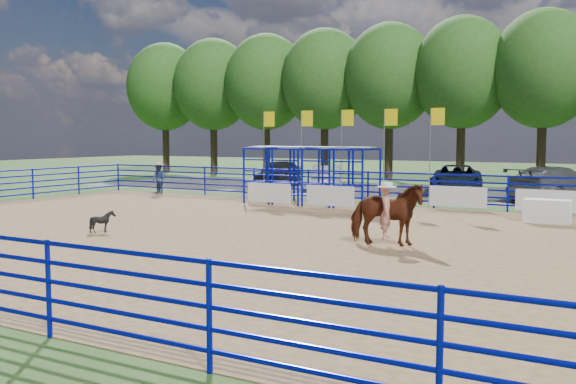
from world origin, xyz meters
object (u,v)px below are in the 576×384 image
object	(u,v)px
calf	(103,222)
car_c	(457,180)
car_a	(279,173)
spectator_cowboy	(159,178)
car_d	(555,183)
car_b	(327,178)
horse_and_rider	(386,212)
announcer_table	(547,211)

from	to	relation	value
calf	car_c	size ratio (longest dim) A/B	0.13
car_a	spectator_cowboy	bearing A→B (deg)	-124.50
calf	car_d	world-z (taller)	car_d
car_a	car_b	distance (m)	3.99
car_b	car_c	world-z (taller)	car_c
spectator_cowboy	car_a	xyz separation A→B (m)	(2.99, 7.42, -0.02)
horse_and_rider	car_b	distance (m)	17.84
calf	car_a	bearing A→B (deg)	0.48
car_b	horse_and_rider	bearing A→B (deg)	97.24
announcer_table	horse_and_rider	size ratio (longest dim) A/B	0.62
horse_and_rider	calf	distance (m)	8.92
horse_and_rider	calf	size ratio (longest dim) A/B	3.51
car_a	car_d	world-z (taller)	car_d
calf	car_c	world-z (taller)	car_c
announcer_table	car_b	world-z (taller)	car_b
spectator_cowboy	car_c	xyz separation A→B (m)	(13.61, 7.58, -0.07)
spectator_cowboy	announcer_table	bearing A→B (deg)	-5.74
car_c	car_d	bearing A→B (deg)	-24.83
horse_and_rider	spectator_cowboy	size ratio (longest dim) A/B	1.51
spectator_cowboy	car_a	bearing A→B (deg)	68.04
spectator_cowboy	car_d	bearing A→B (deg)	19.60
calf	car_a	world-z (taller)	car_a
horse_and_rider	car_a	size ratio (longest dim) A/B	0.52
horse_and_rider	car_c	bearing A→B (deg)	98.21
calf	car_d	size ratio (longest dim) A/B	0.13
announcer_table	spectator_cowboy	world-z (taller)	spectator_cowboy
horse_and_rider	spectator_cowboy	world-z (taller)	horse_and_rider
horse_and_rider	announcer_table	bearing A→B (deg)	65.56
car_a	horse_and_rider	bearing A→B (deg)	-64.30
spectator_cowboy	car_b	bearing A→B (deg)	42.19
announcer_table	car_d	world-z (taller)	car_d
calf	car_b	distance (m)	17.40
horse_and_rider	car_d	bearing A→B (deg)	81.03
horse_and_rider	car_b	size ratio (longest dim) A/B	0.57
announcer_table	calf	distance (m)	15.10
calf	horse_and_rider	bearing A→B (deg)	-88.88
announcer_table	car_c	world-z (taller)	car_c
announcer_table	horse_and_rider	distance (m)	7.90
car_a	car_c	world-z (taller)	car_a
announcer_table	calf	bearing A→B (deg)	-141.96
calf	car_c	bearing A→B (deg)	-31.07
announcer_table	car_c	size ratio (longest dim) A/B	0.28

